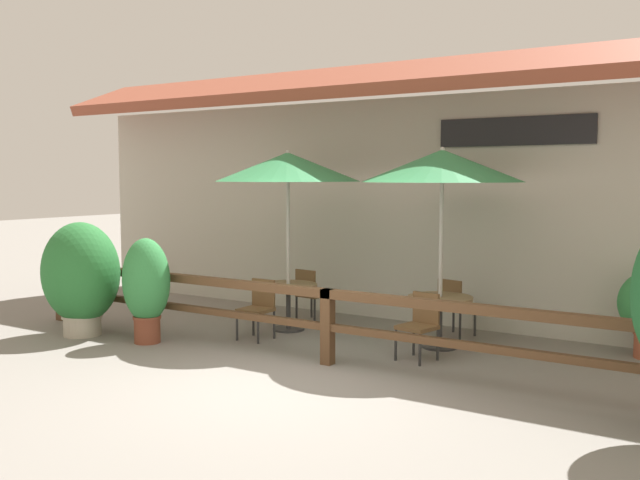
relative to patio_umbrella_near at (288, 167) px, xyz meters
name	(u,v)px	position (x,y,z in m)	size (l,w,h in m)	color
ground_plane	(278,385)	(1.57, -2.42, -2.48)	(60.00, 60.00, 0.00)	gray
building_facade	(430,188)	(1.57, 1.68, -0.32)	(14.28, 1.49, 4.23)	#BCB7A8
patio_railing	(328,309)	(1.57, -1.37, -1.79)	(10.40, 0.14, 0.95)	brown
patio_umbrella_near	(288,167)	(0.00, 0.00, 0.00)	(2.19, 2.19, 2.74)	#B7B2A8
dining_table_near	(288,293)	(0.00, 0.00, -1.91)	(0.89, 0.89, 0.71)	olive
chair_near_streetside	(258,306)	(-0.03, -0.71, -2.00)	(0.42, 0.42, 0.86)	brown
chair_near_wallside	(310,292)	(-0.07, 0.71, -2.00)	(0.46, 0.46, 0.86)	brown
patio_umbrella_middle	(442,166)	(2.40, 0.19, 0.00)	(2.19, 2.19, 2.74)	#B7B2A8
dining_table_middle	(440,307)	(2.40, 0.19, -1.91)	(0.89, 0.89, 0.71)	olive
chair_middle_streetside	(420,323)	(2.44, -0.54, -2.00)	(0.50, 0.50, 0.86)	brown
chair_middle_wallside	(454,304)	(2.31, 0.93, -2.00)	(0.50, 0.50, 0.86)	brown
potted_plant_broad_leaf	(81,275)	(-2.36, -1.94, -1.58)	(1.19, 1.07, 1.68)	#B7AD99
potted_plant_entrance_palm	(146,285)	(-1.20, -1.76, -1.66)	(0.70, 0.63, 1.49)	brown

